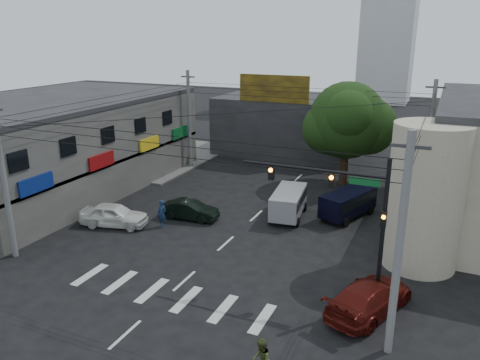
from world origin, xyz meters
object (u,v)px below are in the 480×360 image
Objects in this scene: utility_pole_far_right at (429,140)px; traffic_officer at (162,214)px; dark_sedan at (190,210)px; maroon_sedan at (370,297)px; pedestrian_olive at (261,360)px; traffic_gantry at (348,204)px; navy_van at (348,204)px; silver_minivan at (288,204)px; utility_pole_near_left at (4,181)px; utility_pole_far_left at (189,120)px; white_compact at (114,215)px; utility_pole_near_right at (399,249)px; street_tree at (347,121)px.

utility_pole_far_right is 4.90× the size of traffic_officer.
utility_pole_far_right is 2.22× the size of dark_sedan.
pedestrian_olive reaches higher than maroon_sedan.
navy_van is at bearing 100.17° from traffic_gantry.
navy_van is at bearing -69.32° from dark_sedan.
traffic_gantry is 3.83× the size of traffic_officer.
silver_minivan is at bearing 134.69° from navy_van.
utility_pole_near_left is 1.95× the size of silver_minivan.
utility_pole_far_left is 13.67m from dark_sedan.
traffic_gantry is at bearing -112.97° from white_compact.
white_compact is (-18.56, -14.52, -3.83)m from utility_pole_far_right.
utility_pole_far_left is at bearing -21.46° from maroon_sedan.
utility_pole_near_right is at bearing -153.19° from silver_minivan.
maroon_sedan is 12.05m from silver_minivan.
street_tree reaches higher than silver_minivan.
utility_pole_near_left is 1.60× the size of maroon_sedan.
utility_pole_near_right reaches higher than traffic_officer.
traffic_gantry is 0.78× the size of utility_pole_far_right.
traffic_officer is (-14.29, 4.53, 0.17)m from maroon_sedan.
utility_pole_far_right reaches higher than street_tree.
utility_pole_near_left reaches higher than traffic_gantry.
white_compact is (-15.89, 2.49, -4.06)m from traffic_gantry.
white_compact is at bearing 162.14° from utility_pole_near_right.
navy_van is at bearing -75.53° from street_tree.
silver_minivan is at bearing 123.08° from traffic_gantry.
white_compact is (2.44, 5.98, -3.83)m from utility_pole_near_left.
utility_pole_far_right is at bearing 44.31° from utility_pole_near_left.
utility_pole_near_right is 15.10m from navy_van.
navy_van is (14.02, 7.95, 0.17)m from white_compact.
utility_pole_far_right reaches higher than navy_van.
traffic_officer is at bearing -139.13° from utility_pole_far_right.
silver_minivan is (6.17, 3.14, 0.31)m from dark_sedan.
dark_sedan is 2.38× the size of pedestrian_olive.
utility_pole_near_right reaches higher than dark_sedan.
navy_van reaches higher than traffic_officer.
utility_pole_near_left is 20.50m from utility_pole_far_left.
dark_sedan is (-14.54, -11.39, -3.94)m from utility_pole_far_right.
utility_pole_near_right is at bearing 135.75° from maroon_sedan.
silver_minivan is (-7.18, 9.68, 0.20)m from maroon_sedan.
silver_minivan reaches higher than white_compact.
utility_pole_near_left is 1.00× the size of utility_pole_far_right.
utility_pole_far_right is at bearing 81.06° from traffic_gantry.
maroon_sedan is at bearing 7.39° from utility_pole_near_left.
traffic_officer is (-7.11, -5.15, -0.03)m from silver_minivan.
utility_pole_near_left is 4.90× the size of traffic_officer.
street_tree is 2.10× the size of dark_sedan.
utility_pole_far_right is at bearing -73.12° from maroon_sedan.
utility_pole_near_right is 17.43m from traffic_officer.
utility_pole_near_left is 9.70m from traffic_officer.
utility_pole_near_left is 29.35m from utility_pole_far_right.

